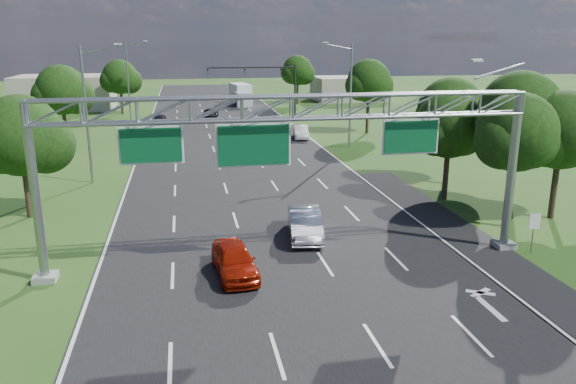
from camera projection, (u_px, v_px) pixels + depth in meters
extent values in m
plane|color=#204715|center=(245.00, 176.00, 44.20)|extent=(220.00, 220.00, 0.00)
cube|color=black|center=(245.00, 176.00, 44.20)|extent=(18.00, 180.00, 0.02)
cube|color=black|center=(462.00, 236.00, 30.85)|extent=(3.00, 30.00, 0.02)
cube|color=gray|center=(504.00, 245.00, 29.14)|extent=(1.00, 1.00, 0.30)
cylinder|color=gray|center=(512.00, 173.00, 28.12)|extent=(0.44, 0.44, 8.00)
cube|color=gray|center=(45.00, 277.00, 25.15)|extent=(1.00, 1.00, 0.30)
cylinder|color=gray|center=(35.00, 195.00, 24.13)|extent=(0.40, 0.40, 8.00)
cylinder|color=gray|center=(500.00, 71.00, 26.57)|extent=(2.54, 0.12, 0.79)
cube|color=beige|center=(477.00, 60.00, 26.23)|extent=(0.50, 0.22, 0.12)
cube|color=white|center=(151.00, 145.00, 24.46)|extent=(2.80, 0.05, 1.70)
cube|color=#0A502A|center=(151.00, 145.00, 24.40)|extent=(2.62, 0.05, 1.52)
cube|color=white|center=(254.00, 145.00, 25.30)|extent=(3.40, 0.05, 2.00)
cube|color=#0A502A|center=(254.00, 145.00, 25.24)|extent=(3.22, 0.05, 1.82)
cube|color=white|center=(411.00, 137.00, 26.59)|extent=(2.80, 0.05, 1.70)
cube|color=#0A502A|center=(411.00, 137.00, 26.53)|extent=(2.62, 0.05, 1.52)
cylinder|color=gray|center=(533.00, 234.00, 28.13)|extent=(0.06, 0.06, 2.00)
cube|color=white|center=(535.00, 221.00, 27.91)|extent=(0.60, 0.04, 0.80)
cylinder|color=black|center=(295.00, 90.00, 78.38)|extent=(0.24, 0.24, 7.00)
cylinder|color=black|center=(252.00, 67.00, 76.49)|extent=(12.00, 0.18, 0.18)
imported|color=black|center=(208.00, 72.00, 75.57)|extent=(0.18, 0.22, 1.10)
imported|color=black|center=(245.00, 72.00, 76.46)|extent=(0.18, 0.22, 1.10)
imported|color=black|center=(281.00, 71.00, 77.35)|extent=(0.18, 0.22, 1.10)
cylinder|color=gray|center=(86.00, 116.00, 40.83)|extent=(0.20, 0.20, 10.00)
cylinder|color=gray|center=(99.00, 50.00, 39.81)|extent=(2.78, 0.12, 0.60)
cube|color=beige|center=(118.00, 44.00, 39.93)|extent=(0.55, 0.22, 0.12)
cylinder|color=gray|center=(128.00, 81.00, 73.99)|extent=(0.20, 0.20, 10.00)
cylinder|color=gray|center=(136.00, 44.00, 72.97)|extent=(2.78, 0.12, 0.60)
cube|color=beige|center=(146.00, 41.00, 73.10)|extent=(0.55, 0.22, 0.12)
cylinder|color=gray|center=(351.00, 97.00, 54.38)|extent=(0.20, 0.20, 10.00)
cylinder|color=gray|center=(339.00, 47.00, 52.90)|extent=(2.78, 0.12, 0.60)
cube|color=beige|center=(325.00, 42.00, 52.57)|extent=(0.55, 0.22, 0.12)
cylinder|color=#2D2116|center=(510.00, 195.00, 31.88)|extent=(0.36, 0.36, 3.74)
sphere|color=black|center=(517.00, 132.00, 30.92)|extent=(4.40, 4.40, 4.40)
sphere|color=black|center=(530.00, 140.00, 31.64)|extent=(3.30, 3.30, 3.30)
sphere|color=black|center=(503.00, 142.00, 30.57)|extent=(3.08, 3.08, 3.08)
cylinder|color=#2D2116|center=(513.00, 178.00, 35.02)|extent=(0.36, 0.36, 4.18)
sphere|color=black|center=(520.00, 112.00, 33.93)|extent=(5.00, 5.00, 5.00)
sphere|color=black|center=(533.00, 121.00, 34.70)|extent=(3.75, 3.75, 3.75)
sphere|color=black|center=(505.00, 121.00, 33.58)|extent=(3.50, 3.50, 3.50)
cylinder|color=#2D2116|center=(446.00, 175.00, 37.45)|extent=(0.36, 0.36, 3.30)
sphere|color=black|center=(450.00, 125.00, 36.54)|extent=(4.40, 4.40, 4.40)
sphere|color=black|center=(462.00, 131.00, 37.26)|extent=(3.30, 3.30, 3.30)
sphere|color=black|center=(437.00, 132.00, 36.20)|extent=(3.08, 3.08, 3.08)
cylinder|color=#2D2116|center=(554.00, 190.00, 33.48)|extent=(0.36, 0.36, 3.52)
sphere|color=black|center=(562.00, 130.00, 32.52)|extent=(4.60, 4.60, 4.60)
sphere|color=black|center=(573.00, 138.00, 33.26)|extent=(3.45, 3.45, 3.45)
sphere|color=black|center=(548.00, 139.00, 32.18)|extent=(3.22, 3.22, 3.22)
cylinder|color=#2D2116|center=(447.00, 160.00, 41.56)|extent=(0.36, 0.36, 3.52)
sphere|color=black|center=(451.00, 110.00, 40.58)|extent=(4.80, 4.80, 4.80)
sphere|color=black|center=(463.00, 118.00, 41.34)|extent=(3.60, 3.60, 3.60)
sphere|color=black|center=(438.00, 118.00, 40.24)|extent=(3.36, 3.36, 3.36)
cylinder|color=#2D2116|center=(28.00, 192.00, 33.72)|extent=(0.36, 0.36, 3.08)
sphere|color=black|center=(20.00, 136.00, 32.80)|extent=(4.80, 4.80, 4.80)
sphere|color=black|center=(45.00, 144.00, 33.55)|extent=(3.60, 3.60, 3.60)
sphere|color=black|center=(0.00, 145.00, 32.45)|extent=(3.36, 3.36, 3.36)
cylinder|color=#2D2116|center=(66.00, 129.00, 55.07)|extent=(0.36, 0.36, 3.74)
sphere|color=black|center=(61.00, 90.00, 54.07)|extent=(4.80, 4.80, 4.80)
sphere|color=black|center=(76.00, 96.00, 54.82)|extent=(3.60, 3.60, 3.60)
sphere|color=black|center=(49.00, 95.00, 53.72)|extent=(3.36, 3.36, 3.36)
cylinder|color=#2D2116|center=(122.00, 103.00, 79.35)|extent=(0.36, 0.36, 3.30)
sphere|color=black|center=(120.00, 77.00, 78.40)|extent=(4.80, 4.80, 4.80)
sphere|color=black|center=(129.00, 81.00, 79.16)|extent=(3.60, 3.60, 3.60)
sphere|color=black|center=(112.00, 81.00, 78.06)|extent=(3.36, 3.36, 3.36)
cylinder|color=#2D2116|center=(367.00, 116.00, 63.56)|extent=(0.36, 0.36, 3.96)
sphere|color=black|center=(369.00, 81.00, 62.53)|extent=(4.80, 4.80, 4.80)
sphere|color=black|center=(378.00, 86.00, 63.28)|extent=(3.60, 3.60, 3.60)
sphere|color=black|center=(360.00, 85.00, 62.18)|extent=(3.36, 3.36, 3.36)
cylinder|color=#2D2116|center=(297.00, 93.00, 91.69)|extent=(0.36, 0.36, 3.52)
sphere|color=black|center=(297.00, 70.00, 90.72)|extent=(4.80, 4.80, 4.80)
sphere|color=black|center=(304.00, 74.00, 91.47)|extent=(3.60, 3.60, 3.60)
sphere|color=black|center=(291.00, 73.00, 90.37)|extent=(3.36, 3.36, 3.36)
cube|color=#9F9586|center=(65.00, 92.00, 85.11)|extent=(14.00, 10.00, 5.00)
cube|color=#9F9586|center=(349.00, 89.00, 97.19)|extent=(12.00, 9.00, 4.00)
imported|color=#9B1807|center=(234.00, 260.00, 25.57)|extent=(2.13, 4.49, 1.48)
imported|color=#ACB1B8|center=(305.00, 223.00, 30.49)|extent=(2.32, 5.01, 1.59)
imported|color=black|center=(210.00, 113.00, 76.14)|extent=(2.49, 4.51, 1.20)
imported|color=black|center=(160.00, 121.00, 68.45)|extent=(1.95, 4.38, 1.46)
imported|color=silver|center=(301.00, 132.00, 60.54)|extent=(1.98, 4.35, 1.38)
cube|color=silver|center=(240.00, 93.00, 91.95)|extent=(3.28, 6.48, 3.10)
cube|color=silver|center=(243.00, 100.00, 87.98)|extent=(2.66, 2.57, 2.28)
cylinder|color=black|center=(236.00, 104.00, 88.14)|extent=(0.36, 1.03, 1.03)
cylinder|color=black|center=(250.00, 103.00, 88.55)|extent=(0.36, 1.03, 1.03)
cylinder|color=black|center=(233.00, 99.00, 94.02)|extent=(0.36, 1.03, 1.03)
cylinder|color=black|center=(246.00, 99.00, 94.43)|extent=(0.36, 1.03, 1.03)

